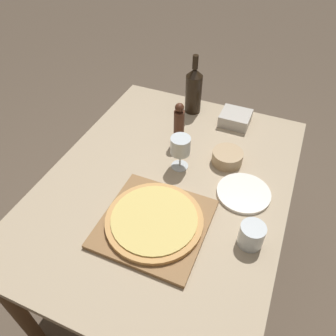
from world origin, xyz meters
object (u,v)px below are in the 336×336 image
(pepper_mill, at_px, (179,125))
(small_bowl, at_px, (227,157))
(pizza, at_px, (154,220))
(wine_bottle, at_px, (194,90))
(wine_glass, at_px, (180,147))

(pepper_mill, xyz_separation_m, small_bowl, (0.25, -0.05, -0.07))
(pizza, relative_size, wine_bottle, 1.17)
(wine_bottle, height_order, pepper_mill, wine_bottle)
(wine_glass, bearing_deg, pizza, -85.07)
(wine_bottle, xyz_separation_m, wine_glass, (0.09, -0.42, -0.01))
(pizza, distance_m, wine_bottle, 0.76)
(pizza, bearing_deg, pepper_mill, 101.18)
(pepper_mill, relative_size, wine_glass, 1.35)
(pizza, relative_size, small_bowl, 2.68)
(pepper_mill, relative_size, small_bowl, 1.59)
(pepper_mill, distance_m, small_bowl, 0.26)
(wine_glass, distance_m, small_bowl, 0.23)
(pizza, distance_m, pepper_mill, 0.49)
(wine_glass, bearing_deg, small_bowl, 30.56)
(wine_glass, xyz_separation_m, small_bowl, (0.18, 0.11, -0.08))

